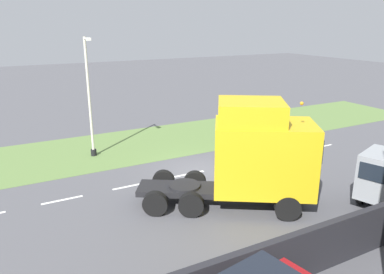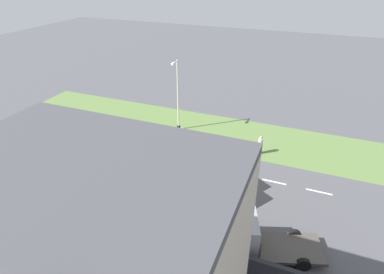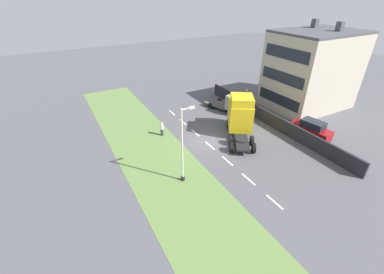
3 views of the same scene
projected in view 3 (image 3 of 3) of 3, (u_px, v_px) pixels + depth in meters
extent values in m
plane|color=#515156|center=(207.00, 143.00, 28.13)|extent=(120.00, 120.00, 0.00)
cube|color=#607F42|center=(155.00, 158.00, 25.63)|extent=(7.00, 44.00, 0.01)
cube|color=white|center=(275.00, 202.00, 20.34)|extent=(0.16, 1.80, 0.00)
cube|color=white|center=(249.00, 179.00, 22.76)|extent=(0.16, 1.80, 0.00)
cube|color=white|center=(227.00, 161.00, 25.18)|extent=(0.16, 1.80, 0.00)
cube|color=white|center=(210.00, 146.00, 27.60)|extent=(0.16, 1.80, 0.00)
cube|color=white|center=(195.00, 133.00, 30.02)|extent=(0.16, 1.80, 0.00)
cube|color=white|center=(183.00, 122.00, 32.44)|extent=(0.16, 1.80, 0.00)
cube|color=white|center=(172.00, 113.00, 34.86)|extent=(0.16, 1.80, 0.00)
cube|color=#232328|center=(269.00, 118.00, 31.47)|extent=(0.25, 24.00, 1.64)
cube|color=#B7AD99|center=(312.00, 71.00, 34.76)|extent=(10.99, 7.98, 9.80)
cube|color=#1E232D|center=(278.00, 99.00, 33.94)|extent=(0.08, 6.78, 1.37)
cube|color=#1E232D|center=(282.00, 77.00, 32.46)|extent=(0.08, 6.78, 1.37)
cube|color=#1E232D|center=(286.00, 53.00, 30.98)|extent=(0.08, 6.78, 1.37)
cube|color=#47474C|center=(321.00, 31.00, 32.22)|extent=(10.99, 7.98, 0.30)
cube|color=#47474C|center=(315.00, 23.00, 33.83)|extent=(0.70, 0.70, 1.10)
cube|color=#47474C|center=(340.00, 26.00, 31.12)|extent=(0.70, 0.70, 1.10)
cube|color=black|center=(240.00, 133.00, 28.60)|extent=(5.09, 6.95, 0.24)
cube|color=gold|center=(240.00, 114.00, 29.23)|extent=(4.27, 4.75, 2.93)
cube|color=black|center=(238.00, 112.00, 31.33)|extent=(1.82, 1.18, 1.64)
cube|color=black|center=(239.00, 102.00, 30.68)|extent=(1.92, 1.25, 0.94)
cube|color=gold|center=(242.00, 100.00, 27.74)|extent=(3.40, 3.49, 0.90)
sphere|color=orange|center=(247.00, 90.00, 29.02)|extent=(0.14, 0.14, 0.14)
cylinder|color=black|center=(242.00, 139.00, 27.09)|extent=(1.89, 1.89, 0.12)
cylinder|color=black|center=(228.00, 124.00, 30.96)|extent=(0.83, 1.05, 1.04)
cylinder|color=black|center=(247.00, 124.00, 30.84)|extent=(0.83, 1.05, 1.04)
cylinder|color=black|center=(230.00, 140.00, 27.63)|extent=(0.83, 1.05, 1.04)
cylinder|color=black|center=(252.00, 141.00, 27.51)|extent=(0.83, 1.05, 1.04)
cylinder|color=black|center=(231.00, 147.00, 26.36)|extent=(0.83, 1.05, 1.04)
cylinder|color=black|center=(254.00, 148.00, 26.24)|extent=(0.83, 1.05, 1.04)
cube|color=#999EA3|center=(236.00, 102.00, 34.08)|extent=(2.75, 2.62, 1.92)
cube|color=black|center=(243.00, 102.00, 33.30)|extent=(1.86, 0.67, 0.69)
cube|color=#4C4742|center=(218.00, 104.00, 36.27)|extent=(3.31, 4.24, 0.18)
cube|color=#4C4742|center=(229.00, 102.00, 34.84)|extent=(2.13, 0.82, 1.34)
cylinder|color=black|center=(239.00, 108.00, 35.31)|extent=(0.49, 0.83, 0.80)
cylinder|color=black|center=(231.00, 112.00, 34.00)|extent=(0.49, 0.83, 0.80)
cylinder|color=black|center=(219.00, 101.00, 37.31)|extent=(0.49, 0.83, 0.80)
cylinder|color=black|center=(211.00, 106.00, 35.99)|extent=(0.49, 0.83, 0.80)
cube|color=maroon|center=(310.00, 131.00, 28.64)|extent=(2.45, 4.57, 1.13)
cube|color=black|center=(313.00, 124.00, 28.09)|extent=(1.85, 2.60, 0.75)
cylinder|color=black|center=(294.00, 133.00, 29.41)|extent=(0.31, 0.66, 0.64)
cylinder|color=black|center=(302.00, 129.00, 30.28)|extent=(0.31, 0.66, 0.64)
cylinder|color=black|center=(317.00, 143.00, 27.51)|extent=(0.31, 0.66, 0.64)
cylinder|color=black|center=(325.00, 138.00, 28.39)|extent=(0.31, 0.66, 0.64)
cylinder|color=black|center=(183.00, 178.00, 22.55)|extent=(0.33, 0.33, 0.40)
cylinder|color=beige|center=(182.00, 147.00, 20.92)|extent=(0.15, 0.15, 6.88)
cylinder|color=beige|center=(187.00, 109.00, 19.43)|extent=(0.90, 0.10, 0.10)
cube|color=silver|center=(192.00, 108.00, 19.61)|extent=(0.44, 0.20, 0.16)
cylinder|color=#333338|center=(162.00, 132.00, 29.34)|extent=(0.34, 0.34, 0.83)
cylinder|color=beige|center=(162.00, 126.00, 28.97)|extent=(0.39, 0.39, 0.65)
sphere|color=tan|center=(161.00, 123.00, 28.74)|extent=(0.22, 0.22, 0.22)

